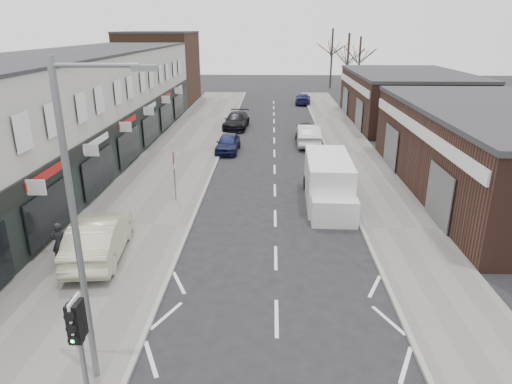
# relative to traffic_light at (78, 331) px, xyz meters

# --- Properties ---
(ground) EXTENTS (160.00, 160.00, 0.00)m
(ground) POSITION_rel_traffic_light_xyz_m (4.40, 2.02, -2.41)
(ground) COLOR black
(ground) RESTS_ON ground
(pavement_left) EXTENTS (5.50, 64.00, 0.12)m
(pavement_left) POSITION_rel_traffic_light_xyz_m (-2.35, 24.02, -2.35)
(pavement_left) COLOR slate
(pavement_left) RESTS_ON ground
(pavement_right) EXTENTS (3.50, 64.00, 0.12)m
(pavement_right) POSITION_rel_traffic_light_xyz_m (10.15, 24.02, -2.35)
(pavement_right) COLOR slate
(pavement_right) RESTS_ON ground
(shop_terrace_left) EXTENTS (8.00, 41.00, 7.10)m
(shop_terrace_left) POSITION_rel_traffic_light_xyz_m (-9.10, 21.52, 1.14)
(shop_terrace_left) COLOR beige
(shop_terrace_left) RESTS_ON ground
(brick_block_far) EXTENTS (8.00, 10.00, 8.00)m
(brick_block_far) POSITION_rel_traffic_light_xyz_m (-9.10, 47.02, 1.59)
(brick_block_far) COLOR #472D1E
(brick_block_far) RESTS_ON ground
(right_unit_near) EXTENTS (10.00, 18.00, 4.50)m
(right_unit_near) POSITION_rel_traffic_light_xyz_m (16.90, 16.02, -0.16)
(right_unit_near) COLOR #3C231B
(right_unit_near) RESTS_ON ground
(right_unit_far) EXTENTS (10.00, 16.00, 4.50)m
(right_unit_far) POSITION_rel_traffic_light_xyz_m (16.90, 36.02, -0.16)
(right_unit_far) COLOR #3C231B
(right_unit_far) RESTS_ON ground
(tree_far_a) EXTENTS (3.60, 3.60, 8.00)m
(tree_far_a) POSITION_rel_traffic_light_xyz_m (13.40, 50.02, -2.41)
(tree_far_a) COLOR #382D26
(tree_far_a) RESTS_ON ground
(tree_far_b) EXTENTS (3.60, 3.60, 7.50)m
(tree_far_b) POSITION_rel_traffic_light_xyz_m (15.90, 56.02, -2.41)
(tree_far_b) COLOR #382D26
(tree_far_b) RESTS_ON ground
(tree_far_c) EXTENTS (3.60, 3.60, 8.50)m
(tree_far_c) POSITION_rel_traffic_light_xyz_m (12.90, 62.02, -2.41)
(tree_far_c) COLOR #382D26
(tree_far_c) RESTS_ON ground
(traffic_light) EXTENTS (0.28, 0.60, 3.10)m
(traffic_light) POSITION_rel_traffic_light_xyz_m (0.00, 0.00, 0.00)
(traffic_light) COLOR slate
(traffic_light) RESTS_ON pavement_left
(street_lamp) EXTENTS (2.23, 0.22, 8.00)m
(street_lamp) POSITION_rel_traffic_light_xyz_m (-0.13, 1.22, 2.20)
(street_lamp) COLOR slate
(street_lamp) RESTS_ON pavement_left
(warning_sign) EXTENTS (0.12, 0.80, 2.70)m
(warning_sign) POSITION_rel_traffic_light_xyz_m (-0.76, 14.02, -0.21)
(warning_sign) COLOR slate
(warning_sign) RESTS_ON pavement_left
(white_van) EXTENTS (2.30, 6.22, 2.40)m
(white_van) POSITION_rel_traffic_light_xyz_m (7.12, 14.14, -1.28)
(white_van) COLOR white
(white_van) RESTS_ON ground
(sedan_on_pavement) EXTENTS (2.29, 5.16, 1.65)m
(sedan_on_pavement) POSITION_rel_traffic_light_xyz_m (-2.49, 7.71, -1.47)
(sedan_on_pavement) COLOR #BCB796
(sedan_on_pavement) RESTS_ON pavement_left
(pedestrian) EXTENTS (0.70, 0.56, 1.67)m
(pedestrian) POSITION_rel_traffic_light_xyz_m (-3.80, 7.11, -1.46)
(pedestrian) COLOR black
(pedestrian) RESTS_ON pavement_left
(parked_car_left_a) EXTENTS (1.76, 3.98, 1.33)m
(parked_car_left_a) POSITION_rel_traffic_light_xyz_m (1.00, 24.32, -1.75)
(parked_car_left_a) COLOR #13183B
(parked_car_left_a) RESTS_ON ground
(parked_car_left_b) EXTENTS (2.34, 5.05, 1.43)m
(parked_car_left_b) POSITION_rel_traffic_light_xyz_m (1.00, 32.55, -1.70)
(parked_car_left_b) COLOR black
(parked_car_left_b) RESTS_ON ground
(parked_car_right_a) EXTENTS (1.76, 4.88, 1.60)m
(parked_car_right_a) POSITION_rel_traffic_light_xyz_m (7.03, 26.63, -1.61)
(parked_car_right_a) COLOR silver
(parked_car_right_a) RESTS_ON ground
(parked_car_right_b) EXTENTS (1.90, 3.98, 1.31)m
(parked_car_right_b) POSITION_rel_traffic_light_xyz_m (6.99, 29.25, -1.76)
(parked_car_right_b) COLOR black
(parked_car_right_b) RESTS_ON ground
(parked_car_right_c) EXTENTS (2.11, 4.38, 1.23)m
(parked_car_right_c) POSITION_rel_traffic_light_xyz_m (7.88, 46.77, -1.80)
(parked_car_right_c) COLOR #161541
(parked_car_right_c) RESTS_ON ground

